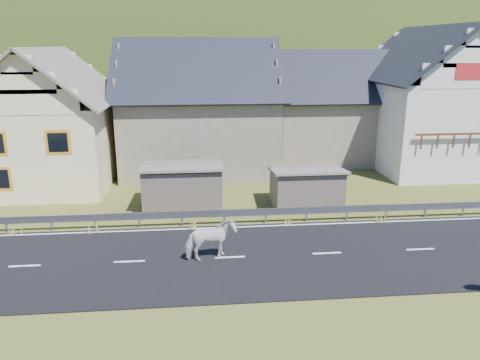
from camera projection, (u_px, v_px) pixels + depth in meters
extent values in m
plane|color=#424717|center=(230.00, 258.00, 18.86)|extent=(160.00, 160.00, 0.00)
cube|color=black|center=(230.00, 258.00, 18.85)|extent=(60.00, 7.00, 0.04)
cube|color=silver|center=(230.00, 257.00, 18.85)|extent=(60.00, 6.60, 0.01)
cube|color=#93969B|center=(224.00, 213.00, 22.21)|extent=(28.00, 0.08, 0.34)
cube|color=#93969B|center=(6.00, 225.00, 21.38)|extent=(0.10, 0.06, 0.70)
cube|color=#93969B|center=(51.00, 223.00, 21.56)|extent=(0.10, 0.06, 0.70)
cube|color=#93969B|center=(96.00, 222.00, 21.74)|extent=(0.10, 0.06, 0.70)
cube|color=#93969B|center=(139.00, 220.00, 21.93)|extent=(0.10, 0.06, 0.70)
cube|color=#93969B|center=(182.00, 219.00, 22.11)|extent=(0.10, 0.06, 0.70)
cube|color=#93969B|center=(224.00, 218.00, 22.30)|extent=(0.10, 0.06, 0.70)
cube|color=#93969B|center=(266.00, 216.00, 22.48)|extent=(0.10, 0.06, 0.70)
cube|color=#93969B|center=(306.00, 215.00, 22.66)|extent=(0.10, 0.06, 0.70)
cube|color=#93969B|center=(347.00, 213.00, 22.85)|extent=(0.10, 0.06, 0.70)
cube|color=#93969B|center=(386.00, 212.00, 23.03)|extent=(0.10, 0.06, 0.70)
cube|color=#93969B|center=(425.00, 211.00, 23.22)|extent=(0.10, 0.06, 0.70)
cube|color=#93969B|center=(463.00, 209.00, 23.40)|extent=(0.10, 0.06, 0.70)
cube|color=#6D5F51|center=(183.00, 187.00, 24.58)|extent=(4.30, 3.30, 2.40)
cube|color=#6D5F51|center=(306.00, 188.00, 24.73)|extent=(3.80, 2.90, 2.20)
cube|color=#FFE4AF|center=(53.00, 142.00, 28.71)|extent=(7.00, 9.00, 5.00)
cube|color=orange|center=(58.00, 142.00, 24.30)|extent=(1.30, 0.12, 1.30)
cube|color=gray|center=(19.00, 74.00, 28.83)|extent=(0.70, 0.70, 2.40)
cube|color=gray|center=(199.00, 131.00, 32.40)|extent=(10.00, 9.00, 5.00)
cube|color=gray|center=(332.00, 127.00, 35.29)|extent=(9.00, 8.00, 4.60)
cube|color=silver|center=(428.00, 123.00, 32.78)|extent=(8.00, 10.00, 6.00)
cube|color=red|center=(477.00, 71.00, 26.91)|extent=(2.60, 0.06, 0.90)
cube|color=#5A321B|center=(471.00, 134.00, 27.71)|extent=(6.80, 0.12, 0.12)
ellipsoid|color=#283814|center=(210.00, 114.00, 196.95)|extent=(440.00, 280.00, 260.00)
imported|color=silver|center=(211.00, 240.00, 18.44)|extent=(1.39, 2.13, 1.66)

